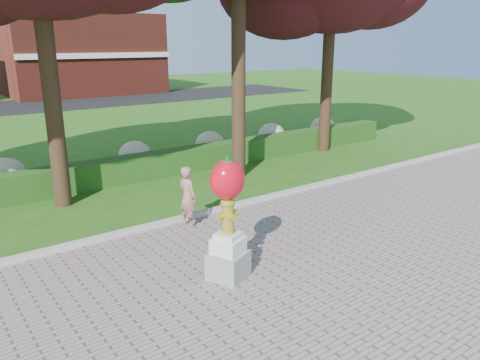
# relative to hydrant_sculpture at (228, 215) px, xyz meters

# --- Properties ---
(ground) EXTENTS (100.00, 100.00, 0.00)m
(ground) POSITION_rel_hydrant_sculpture_xyz_m (0.78, 0.04, -1.27)
(ground) COLOR #285916
(ground) RESTS_ON ground
(curb) EXTENTS (40.00, 0.18, 0.15)m
(curb) POSITION_rel_hydrant_sculpture_xyz_m (0.78, 3.04, -1.20)
(curb) COLOR #ADADA5
(curb) RESTS_ON ground
(lawn_hedge) EXTENTS (24.00, 0.70, 0.80)m
(lawn_hedge) POSITION_rel_hydrant_sculpture_xyz_m (0.78, 7.04, -0.87)
(lawn_hedge) COLOR #214E16
(lawn_hedge) RESTS_ON ground
(hydrangea_row) EXTENTS (20.10, 1.10, 0.99)m
(hydrangea_row) POSITION_rel_hydrant_sculpture_xyz_m (1.35, 8.04, -0.72)
(hydrangea_row) COLOR beige
(hydrangea_row) RESTS_ON ground
(building_right) EXTENTS (12.00, 8.00, 6.40)m
(building_right) POSITION_rel_hydrant_sculpture_xyz_m (8.78, 34.04, 1.93)
(building_right) COLOR maroon
(building_right) RESTS_ON ground
(hydrant_sculpture) EXTENTS (0.83, 0.83, 2.33)m
(hydrant_sculpture) POSITION_rel_hydrant_sculpture_xyz_m (0.00, 0.00, 0.00)
(hydrant_sculpture) COLOR gray
(hydrant_sculpture) RESTS_ON walkway
(woman) EXTENTS (0.42, 0.58, 1.46)m
(woman) POSITION_rel_hydrant_sculpture_xyz_m (0.69, 2.64, -0.50)
(woman) COLOR #9F6A5A
(woman) RESTS_ON walkway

